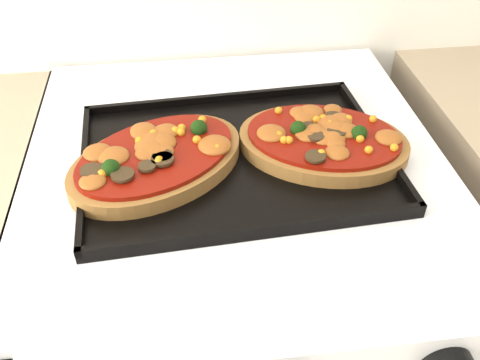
{
  "coord_description": "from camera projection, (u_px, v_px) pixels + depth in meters",
  "views": [
    {
      "loc": [
        -0.12,
        1.1,
        1.36
      ],
      "look_at": [
        -0.05,
        1.63,
        0.92
      ],
      "focal_mm": 40.0,
      "sensor_mm": 36.0,
      "label": 1
    }
  ],
  "objects": [
    {
      "name": "stove",
      "position": [
        236.0,
        338.0,
        1.05
      ],
      "size": [
        0.6,
        0.6,
        0.91
      ],
      "primitive_type": "cube",
      "color": "white",
      "rests_on": "floor"
    },
    {
      "name": "baking_tray",
      "position": [
        235.0,
        156.0,
        0.73
      ],
      "size": [
        0.43,
        0.33,
        0.02
      ],
      "primitive_type": "cube",
      "rotation": [
        0.0,
        0.0,
        0.06
      ],
      "color": "black",
      "rests_on": "stove"
    },
    {
      "name": "pizza_left",
      "position": [
        157.0,
        158.0,
        0.7
      ],
      "size": [
        0.3,
        0.27,
        0.04
      ],
      "primitive_type": null,
      "rotation": [
        0.0,
        0.0,
        0.56
      ],
      "color": "brown",
      "rests_on": "baking_tray"
    },
    {
      "name": "pizza_right",
      "position": [
        323.0,
        140.0,
        0.74
      ],
      "size": [
        0.28,
        0.24,
        0.03
      ],
      "primitive_type": null,
      "rotation": [
        0.0,
        0.0,
        -0.34
      ],
      "color": "brown",
      "rests_on": "baking_tray"
    }
  ]
}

